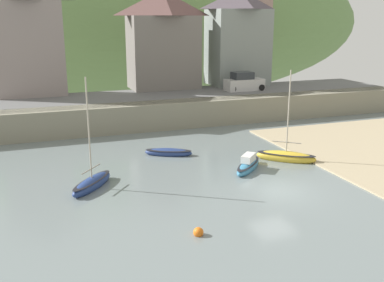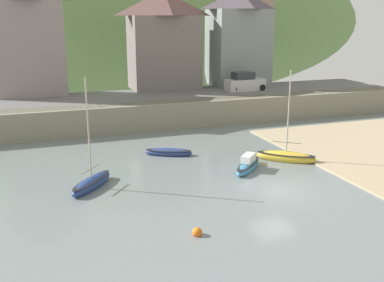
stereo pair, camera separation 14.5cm
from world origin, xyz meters
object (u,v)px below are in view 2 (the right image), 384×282
at_px(waterfront_building_left, 29,34).
at_px(rowboat_small_beached, 169,152).
at_px(church_with_spire, 258,7).
at_px(mooring_buoy, 197,232).
at_px(fishing_boat_green, 92,183).
at_px(sailboat_tall_mast, 286,157).
at_px(waterfront_building_centre, 164,39).
at_px(sailboat_nearest_shore, 248,165).
at_px(waterfront_building_right, 239,37).
at_px(parked_car_near_slipway, 245,83).

distance_m(waterfront_building_left, rowboat_small_beached, 20.39).
distance_m(church_with_spire, mooring_buoy, 40.10).
bearing_deg(fishing_boat_green, sailboat_tall_mast, -48.33).
xyz_separation_m(waterfront_building_centre, church_with_spire, (13.12, 4.00, 3.44)).
height_order(rowboat_small_beached, sailboat_nearest_shore, sailboat_nearest_shore).
height_order(waterfront_building_right, church_with_spire, church_with_spire).
distance_m(waterfront_building_right, church_with_spire, 6.82).
bearing_deg(sailboat_nearest_shore, waterfront_building_right, 21.77).
xyz_separation_m(church_with_spire, mooring_buoy, (-20.03, -32.99, -10.88)).
distance_m(waterfront_building_left, fishing_boat_green, 22.85).
bearing_deg(waterfront_building_left, parked_car_near_slipway, -12.16).
bearing_deg(sailboat_tall_mast, waterfront_building_left, 167.17).
bearing_deg(sailboat_tall_mast, parked_car_near_slipway, 112.94).
bearing_deg(parked_car_near_slipway, rowboat_small_beached, -137.28).
distance_m(church_with_spire, rowboat_small_beached, 29.12).
bearing_deg(fishing_boat_green, rowboat_small_beached, -13.51).
height_order(rowboat_small_beached, mooring_buoy, rowboat_small_beached).
bearing_deg(church_with_spire, sailboat_tall_mast, -112.64).
bearing_deg(waterfront_building_centre, parked_car_near_slipway, -31.28).
relative_size(sailboat_nearest_shore, parked_car_near_slipway, 0.79).
relative_size(church_with_spire, sailboat_tall_mast, 2.54).
relative_size(waterfront_building_centre, rowboat_small_beached, 2.85).
distance_m(waterfront_building_left, mooring_buoy, 30.82).
height_order(fishing_boat_green, parked_car_near_slipway, fishing_boat_green).
bearing_deg(waterfront_building_centre, rowboat_small_beached, -105.41).
relative_size(waterfront_building_left, sailboat_nearest_shore, 3.50).
distance_m(rowboat_small_beached, parked_car_near_slipway, 17.17).
bearing_deg(rowboat_small_beached, waterfront_building_right, 77.40).
distance_m(waterfront_building_right, sailboat_nearest_shore, 24.46).
bearing_deg(parked_car_near_slipway, fishing_boat_green, -139.61).
distance_m(waterfront_building_centre, mooring_buoy, 30.72).
distance_m(sailboat_nearest_shore, mooring_buoy, 9.92).
bearing_deg(church_with_spire, mooring_buoy, -121.26).
bearing_deg(waterfront_building_right, church_with_spire, 42.28).
distance_m(rowboat_small_beached, sailboat_tall_mast, 8.47).
bearing_deg(rowboat_small_beached, fishing_boat_green, -116.08).
bearing_deg(parked_car_near_slipway, sailboat_tall_mast, -108.07).
height_order(waterfront_building_left, parked_car_near_slipway, waterfront_building_left).
relative_size(waterfront_building_left, waterfront_building_right, 1.10).
xyz_separation_m(waterfront_building_left, sailboat_tall_mast, (16.35, -20.56, -7.95)).
bearing_deg(mooring_buoy, sailboat_tall_mast, 40.75).
relative_size(waterfront_building_centre, fishing_boat_green, 1.50).
relative_size(rowboat_small_beached, mooring_buoy, 7.37).
distance_m(waterfront_building_centre, church_with_spire, 14.14).
height_order(waterfront_building_left, sailboat_nearest_shore, waterfront_building_left).
xyz_separation_m(fishing_boat_green, sailboat_tall_mast, (13.60, 0.68, -0.00)).
height_order(waterfront_building_centre, parked_car_near_slipway, waterfront_building_centre).
distance_m(waterfront_building_centre, waterfront_building_right, 8.72).
relative_size(waterfront_building_centre, church_with_spire, 0.61).
xyz_separation_m(waterfront_building_centre, mooring_buoy, (-6.91, -28.99, -7.44)).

